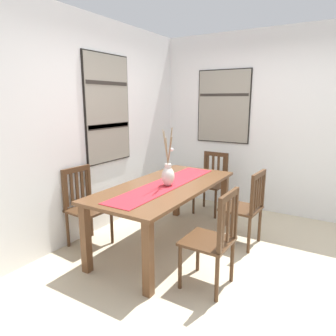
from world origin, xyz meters
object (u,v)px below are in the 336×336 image
Objects in this scene: centerpiece_vase at (168,175)px; chair_1 at (85,205)px; chair_0 at (212,181)px; chair_3 at (213,239)px; painting_on_back_wall at (108,109)px; painting_on_side_wall at (223,107)px; dining_table at (166,193)px; chair_2 at (246,206)px.

centerpiece_vase is 0.72× the size of chair_1.
chair_0 is 1.99m from chair_3.
chair_3 is 2.22m from painting_on_back_wall.
chair_1 is 2.63m from painting_on_side_wall.
chair_0 is 1.88m from painting_on_back_wall.
painting_on_side_wall is at bearing 4.09° from chair_0.
painting_on_back_wall is at bearing 79.66° from dining_table.
painting_on_side_wall is at bearing 19.98° from chair_3.
chair_0 is at bearing -175.91° from painting_on_side_wall.
chair_3 is 2.67m from painting_on_side_wall.
chair_0 is (1.33, -0.01, -0.17)m from dining_table.
chair_0 is at bearing -25.18° from chair_1.
dining_table is 2.12× the size of chair_1.
chair_2 is 0.99m from chair_3.
chair_2 reaches higher than dining_table.
chair_1 reaches higher than dining_table.
chair_2 is 0.65× the size of painting_on_back_wall.
chair_3 is at bearing -160.02° from painting_on_side_wall.
chair_1 is at bearing 120.43° from chair_2.
centerpiece_vase is 1.06m from chair_1.
chair_2 is (0.54, -0.74, -0.40)m from centerpiece_vase.
painting_on_side_wall is (1.60, -0.98, 0.02)m from painting_on_back_wall.
painting_on_back_wall is (0.68, 1.81, 1.10)m from chair_3.
centerpiece_vase is 0.96m from chair_3.
painting_on_back_wall is at bearing 14.63° from chair_1.
chair_0 is 0.66× the size of painting_on_back_wall.
chair_3 is at bearing -156.41° from chair_0.
dining_table is at bearing -61.20° from chair_1.
painting_on_back_wall reaches higher than painting_on_side_wall.
painting_on_side_wall is at bearing 2.60° from centerpiece_vase.
chair_3 is 0.67× the size of painting_on_back_wall.
painting_on_back_wall is at bearing 77.97° from centerpiece_vase.
chair_1 is (-0.42, 0.89, -0.39)m from centerpiece_vase.
dining_table is 2.16× the size of chair_0.
chair_2 is (-0.83, -0.79, 0.00)m from chair_0.
dining_table is at bearing -100.34° from painting_on_back_wall.
painting_on_back_wall reaches higher than chair_1.
painting_on_side_wall is (0.46, 0.03, 1.12)m from chair_0.
chair_0 is 1.00× the size of chair_2.
chair_2 is (0.50, -0.80, -0.17)m from dining_table.
painting_on_side_wall reaches higher than dining_table.
centerpiece_vase is 1.29m from painting_on_back_wall.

